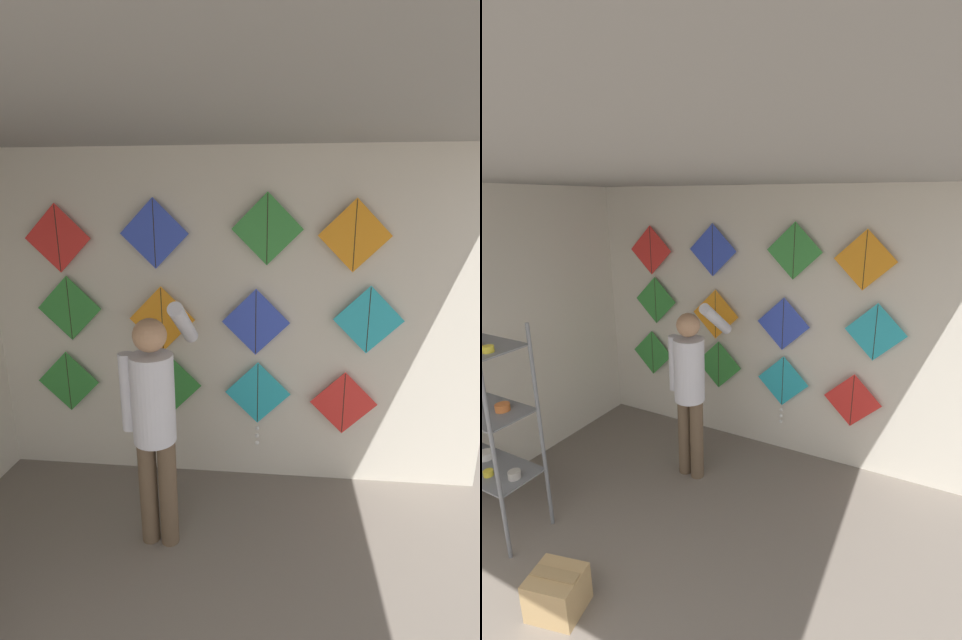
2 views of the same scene
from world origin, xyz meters
TOP-DOWN VIEW (x-y plane):
  - back_panel at (0.00, 3.91)m, footprint 4.56×0.06m
  - ceiling_slab at (0.00, 1.94)m, footprint 4.56×4.68m
  - shopkeeper at (-0.25, 3.03)m, footprint 0.45×0.61m
  - kite_0 at (-1.27, 3.82)m, footprint 0.55×0.01m
  - kite_1 at (-0.36, 3.82)m, footprint 0.55×0.01m
  - kite_2 at (0.40, 3.82)m, footprint 0.55×0.04m
  - kite_3 at (1.12, 3.82)m, footprint 0.55×0.01m
  - kite_4 at (-1.19, 3.82)m, footprint 0.55×0.01m
  - kite_5 at (-0.40, 3.82)m, footprint 0.55×0.01m
  - kite_6 at (0.38, 3.82)m, footprint 0.55×0.01m
  - kite_7 at (1.27, 3.82)m, footprint 0.55×0.01m
  - kite_8 at (-1.23, 3.82)m, footprint 0.55×0.01m
  - kite_9 at (-0.43, 3.82)m, footprint 0.55×0.01m
  - kite_10 at (0.46, 3.82)m, footprint 0.55×0.01m
  - kite_11 at (1.12, 3.82)m, footprint 0.55×0.01m

SIDE VIEW (x-z plane):
  - kite_3 at x=1.12m, z-range 0.49..1.04m
  - kite_2 at x=0.40m, z-range 0.40..1.16m
  - kite_0 at x=-1.27m, z-range 0.58..1.13m
  - kite_1 at x=-0.36m, z-range 0.59..1.14m
  - shopkeeper at x=-0.25m, z-range 0.11..1.89m
  - back_panel at x=0.00m, z-range 0.00..2.80m
  - kite_6 at x=0.38m, z-range 1.17..1.72m
  - kite_5 at x=-0.40m, z-range 1.17..1.73m
  - kite_7 at x=1.27m, z-range 1.21..1.76m
  - kite_4 at x=-1.19m, z-range 1.25..1.80m
  - kite_8 at x=-1.23m, z-range 1.83..2.38m
  - kite_11 at x=1.12m, z-range 1.86..2.42m
  - kite_9 at x=-0.43m, z-range 1.87..2.42m
  - kite_10 at x=0.46m, z-range 1.91..2.46m
  - ceiling_slab at x=0.00m, z-range 2.80..2.84m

